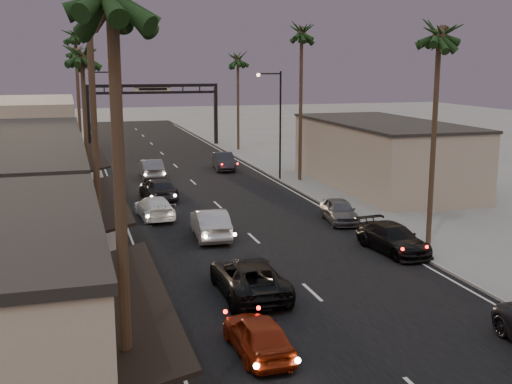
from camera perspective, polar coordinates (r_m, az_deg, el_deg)
ground at (r=47.28m, az=-4.24°, el=-0.40°), size 200.00×200.00×0.00m
road at (r=52.08m, az=-5.40°, el=0.68°), size 14.00×120.00×0.02m
sidewalk_left at (r=58.07m, az=-15.99°, el=1.45°), size 5.00×92.00×0.12m
sidewalk_right at (r=61.14m, az=2.11°, el=2.36°), size 5.00×92.00×0.12m
storefront_far at (r=47.93m, az=-20.19°, el=2.13°), size 8.00×16.00×5.00m
storefront_dist at (r=70.67m, az=-19.08°, el=5.37°), size 8.00×20.00×6.00m
building_right at (r=51.56m, az=11.13°, el=3.22°), size 8.00×18.00×5.00m
arch at (r=76.00m, az=-9.12°, el=8.14°), size 15.20×0.40×7.27m
streetlight_right at (r=53.10m, az=1.89°, el=6.73°), size 2.13×0.30×9.00m
streetlight_left at (r=63.48m, az=-13.96°, el=7.16°), size 2.13×0.30×9.00m
palm_lc at (r=41.30m, az=-15.26°, el=12.16°), size 3.20×3.20×12.20m
palm_ld at (r=60.35m, az=-15.79°, el=13.61°), size 3.20×3.20×14.20m
palm_ra at (r=34.53m, az=16.03°, el=13.98°), size 3.20×3.20×13.20m
palm_rb at (r=52.61m, az=4.09°, el=14.39°), size 3.20×3.20×14.20m
palm_rc at (r=71.64m, az=-1.63°, el=12.04°), size 3.20×3.20×12.20m
palm_far at (r=83.31m, az=-15.78°, el=12.20°), size 3.20×3.20×13.20m
oncoming_red at (r=22.00m, az=0.19°, el=-12.57°), size 1.75×4.08×1.37m
oncoming_pickup at (r=27.21m, az=-0.64°, el=-7.60°), size 2.64×5.57×1.54m
oncoming_silver at (r=36.03m, az=-4.09°, el=-2.80°), size 2.04×5.05×1.63m
oncoming_white at (r=40.95m, az=-9.02°, el=-1.36°), size 2.35×4.93×1.39m
oncoming_dgrey at (r=46.39m, az=-8.68°, el=0.31°), size 2.57×5.07×1.65m
oncoming_grey_far at (r=55.31m, az=-9.31°, el=2.06°), size 1.74×4.94×1.63m
curbside_black at (r=33.99m, az=12.09°, el=-4.06°), size 2.55×5.18×1.45m
curbside_grey at (r=39.74m, az=7.44°, el=-1.66°), size 2.25×4.42×1.44m
curbside_far at (r=58.97m, az=-2.90°, el=2.74°), size 2.13×4.92×1.57m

